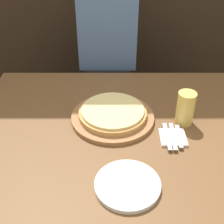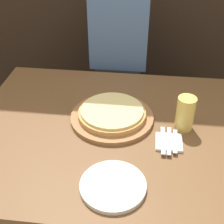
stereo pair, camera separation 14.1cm
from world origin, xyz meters
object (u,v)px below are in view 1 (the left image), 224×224
Objects in this scene: dinner_knife at (172,136)px; fork at (167,136)px; spoon at (178,136)px; diner_person at (107,76)px; beer_glass at (185,107)px; dinner_plate at (127,185)px; pizza_on_board at (112,115)px.

fork is at bearing 180.00° from dinner_knife.
spoon is (0.02, 0.00, 0.00)m from dinner_knife.
diner_person is at bearing 109.14° from fork.
spoon is at bearing -109.46° from beer_glass.
beer_glass reaches higher than dinner_plate.
pizza_on_board is 0.63m from diner_person.
dinner_plate is 0.18× the size of diner_person.
spoon is at bearing 48.97° from dinner_plate.
dinner_knife is (0.26, -0.14, -0.01)m from pizza_on_board.
dinner_knife is 0.81m from diner_person.
dinner_plate reaches higher than fork.
spoon is 0.11× the size of diner_person.
beer_glass is 0.12× the size of diner_person.
pizza_on_board is 0.28× the size of diner_person.
diner_person is (-0.08, 1.01, -0.12)m from dinner_plate.
dinner_knife is (-0.07, -0.11, -0.07)m from beer_glass.
diner_person is (-0.35, 0.64, -0.20)m from beer_glass.
fork is at bearing -31.10° from pizza_on_board.
beer_glass reaches higher than pizza_on_board.
spoon is (0.28, -0.14, -0.01)m from pizza_on_board.
dinner_plate is 0.35m from spoon.
dinner_plate is at bearing -124.20° from fork.
fork is at bearing 180.00° from spoon.
spoon is at bearing 0.00° from fork.
pizza_on_board is 2.17× the size of fork.
fork is 1.00× the size of dinner_knife.
spoon is at bearing 0.00° from dinner_knife.
diner_person is (-0.29, 0.75, -0.13)m from dinner_knife.
beer_glass is at bearing 70.54° from spoon.
dinner_plate is 1.59× the size of spoon.
spoon is 0.82m from diner_person.
diner_person reaches higher than pizza_on_board.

